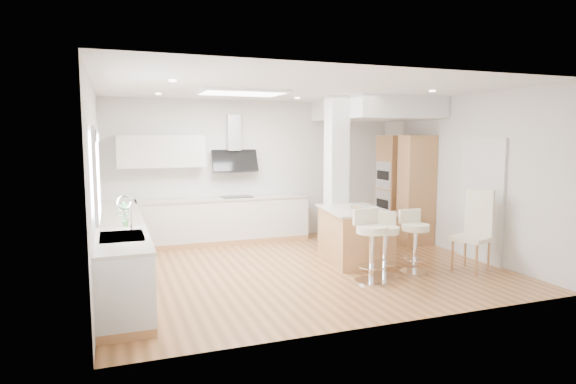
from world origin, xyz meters
name	(u,v)px	position (x,y,z in m)	size (l,w,h in m)	color
ground	(302,268)	(0.00, 0.00, 0.00)	(6.00, 6.00, 0.00)	#AE7140
ceiling	(302,268)	(0.00, 0.00, 0.00)	(6.00, 5.00, 0.02)	white
wall_back	(257,170)	(0.00, 2.50, 1.40)	(6.00, 0.04, 2.80)	silver
wall_left	(95,187)	(-3.00, 0.00, 1.40)	(0.04, 5.00, 2.80)	silver
wall_right	(459,175)	(3.00, 0.00, 1.40)	(0.04, 5.00, 2.80)	silver
skylight	(242,92)	(-0.79, 0.60, 2.77)	(4.10, 2.10, 0.06)	silver
window_left	(96,169)	(-2.96, -0.90, 1.69)	(0.06, 1.28, 1.07)	white
doorway_right	(481,202)	(2.97, -0.60, 1.00)	(0.05, 1.00, 2.10)	#3F3732
counter_left	(121,250)	(-2.70, 0.23, 0.46)	(0.63, 4.50, 1.35)	tan
counter_back	(216,208)	(-0.91, 2.22, 0.70)	(3.62, 0.63, 2.50)	tan
pillar	(336,174)	(1.05, 0.95, 1.40)	(0.35, 0.35, 2.80)	silver
soffit	(376,110)	(2.10, 1.40, 2.60)	(1.78, 2.20, 0.40)	white
oven_column	(404,188)	(2.68, 1.23, 1.05)	(0.63, 1.21, 2.10)	tan
peninsula	(354,235)	(0.99, 0.10, 0.44)	(1.14, 1.56, 0.95)	tan
bar_stool_a	(371,242)	(0.64, -1.05, 0.59)	(0.50, 0.50, 1.04)	silver
bar_stool_b	(385,241)	(0.97, -0.88, 0.54)	(0.56, 0.56, 0.96)	silver
bar_stool_c	(414,238)	(1.51, -0.84, 0.54)	(0.44, 0.44, 0.96)	silver
dining_chair	(475,227)	(2.49, -1.03, 0.67)	(0.63, 0.63, 1.26)	#F3EBC5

